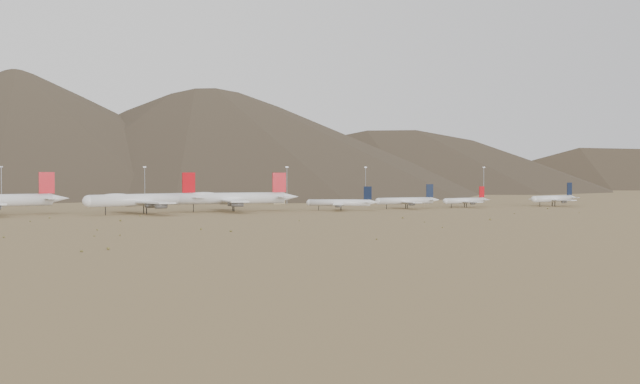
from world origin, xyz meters
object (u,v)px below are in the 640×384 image
object	(u,v)px
widebody_centre	(144,200)
narrowbody_b	(407,201)
widebody_east	(232,198)
narrowbody_a	(342,203)
control_tower	(278,196)

from	to	relation	value
widebody_centre	narrowbody_b	distance (m)	157.07
widebody_east	narrowbody_a	size ratio (longest dim) A/B	1.84
narrowbody_a	narrowbody_b	distance (m)	45.67
narrowbody_b	narrowbody_a	bearing A→B (deg)	-175.00
widebody_east	control_tower	size ratio (longest dim) A/B	6.11
widebody_centre	widebody_east	size ratio (longest dim) A/B	0.95
narrowbody_a	narrowbody_b	size ratio (longest dim) A/B	0.90
widebody_centre	control_tower	xyz separation A→B (m)	(100.09, 91.04, -2.25)
widebody_east	control_tower	world-z (taller)	widebody_east
narrowbody_a	control_tower	xyz separation A→B (m)	(-11.87, 93.52, 0.82)
widebody_centre	widebody_east	bearing A→B (deg)	-13.14
narrowbody_a	narrowbody_b	world-z (taller)	narrowbody_b
widebody_east	narrowbody_b	xyz separation A→B (m)	(107.21, -2.41, -2.75)
narrowbody_a	narrowbody_b	bearing A→B (deg)	31.62
narrowbody_a	control_tower	world-z (taller)	narrowbody_a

